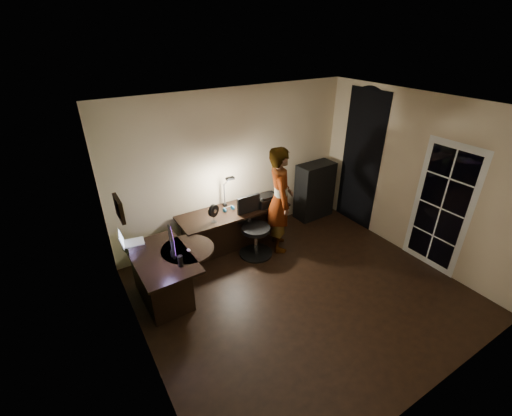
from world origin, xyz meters
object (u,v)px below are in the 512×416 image
desk_right (234,228)px  office_chair (256,229)px  cabinet (315,191)px  monitor (171,249)px  desk_left (165,277)px  person (280,200)px

desk_right → office_chair: office_chair is taller
cabinet → monitor: size_ratio=2.59×
office_chair → cabinet: bearing=16.8°
desk_left → person: 2.24m
desk_left → office_chair: office_chair is taller
cabinet → person: person is taller
desk_left → desk_right: 1.62m
office_chair → person: size_ratio=0.55×
monitor → office_chair: size_ratio=0.43×
desk_left → desk_right: (1.49, 0.64, 0.01)m
person → desk_right: bearing=81.2°
desk_right → person: (0.66, -0.44, 0.57)m
desk_left → cabinet: bearing=11.3°
office_chair → monitor: bearing=-169.8°
office_chair → desk_right: bearing=113.4°
desk_left → monitor: (0.13, -0.08, 0.49)m
desk_left → office_chair: 1.70m
cabinet → office_chair: (-1.75, -0.54, -0.06)m
monitor → desk_right: bearing=40.5°
cabinet → person: 1.43m
cabinet → desk_left: bearing=-169.6°
desk_right → office_chair: size_ratio=1.89×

